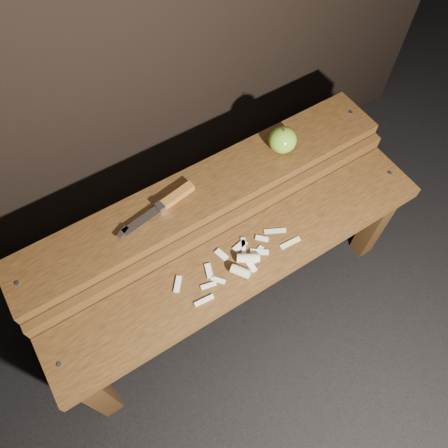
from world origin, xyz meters
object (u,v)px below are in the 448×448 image
apple (283,140)px  knife (169,202)px  bench_front_tier (246,270)px  bench_rear_tier (206,205)px

apple → knife: apple is taller
apple → bench_front_tier: bearing=-140.4°
apple → bench_rear_tier: bearing=-179.1°
bench_front_tier → bench_rear_tier: bearing=90.0°
bench_rear_tier → knife: bearing=174.5°
bench_rear_tier → knife: size_ratio=4.60×
apple → knife: size_ratio=0.34×
apple → knife: bearing=179.1°
bench_front_tier → knife: 0.31m
bench_front_tier → bench_rear_tier: 0.23m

